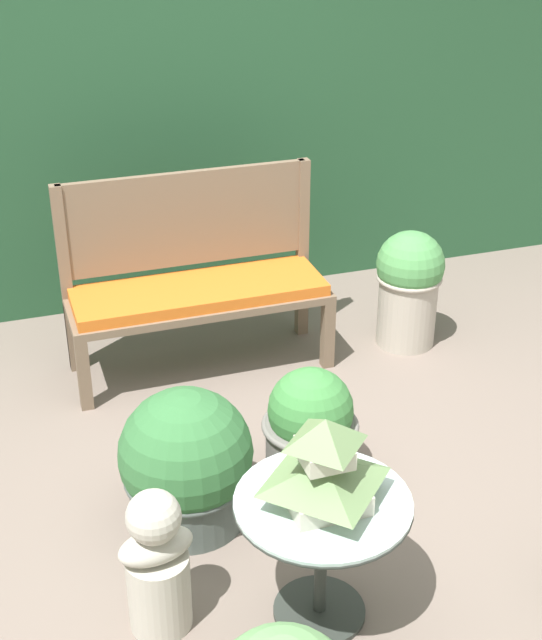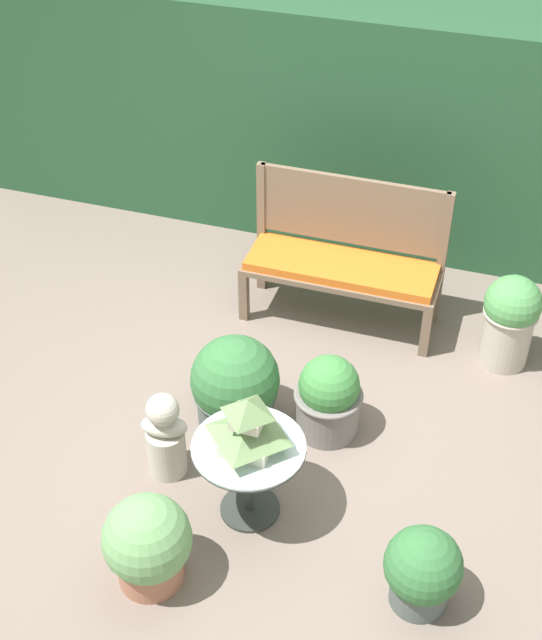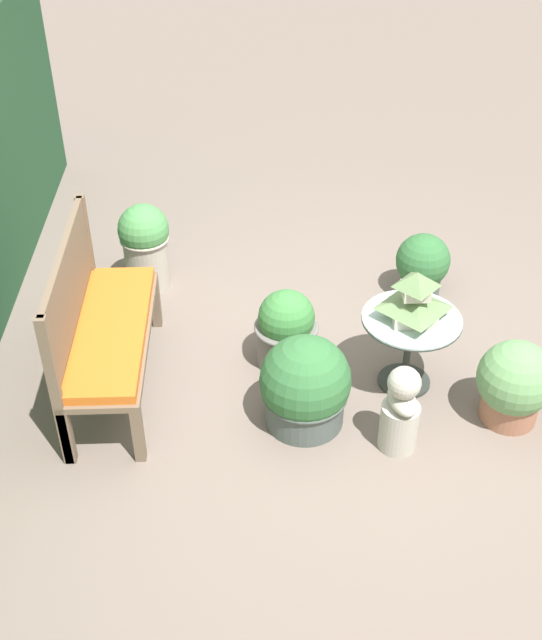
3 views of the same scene
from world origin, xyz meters
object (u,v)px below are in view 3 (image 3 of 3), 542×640
(potted_plant_patio_mid, at_px, (145,244))
(potted_plant_table_far, at_px, (422,265))
(potted_plant_bench_right, at_px, (286,330))
(potted_plant_path_edge, at_px, (514,384))
(potted_plant_table_near, at_px, (305,387))
(pagoda_birdhouse, at_px, (414,299))
(patio_table, at_px, (410,332))
(garden_bench, at_px, (112,335))
(garden_bust, at_px, (401,411))

(potted_plant_patio_mid, relative_size, potted_plant_table_far, 1.37)
(potted_plant_bench_right, bearing_deg, potted_plant_path_edge, -113.85)
(potted_plant_table_near, bearing_deg, pagoda_birdhouse, -64.33)
(pagoda_birdhouse, xyz_separation_m, potted_plant_table_far, (0.98, -0.28, -0.41))
(pagoda_birdhouse, xyz_separation_m, potted_plant_bench_right, (0.24, 0.73, -0.39))
(patio_table, bearing_deg, potted_plant_bench_right, 72.00)
(potted_plant_table_near, relative_size, potted_plant_patio_mid, 0.89)
(garden_bench, height_order, potted_plant_patio_mid, potted_plant_patio_mid)
(potted_plant_table_near, bearing_deg, potted_plant_bench_right, 8.12)
(garden_bust, relative_size, potted_plant_table_near, 0.98)
(potted_plant_table_near, height_order, potted_plant_bench_right, potted_plant_table_near)
(potted_plant_bench_right, distance_m, potted_plant_table_far, 1.26)
(garden_bust, xyz_separation_m, potted_plant_table_far, (1.52, -0.42, -0.03))
(pagoda_birdhouse, relative_size, potted_plant_table_far, 0.73)
(patio_table, xyz_separation_m, pagoda_birdhouse, (-0.00, -0.00, 0.25))
(potted_plant_bench_right, height_order, potted_plant_table_far, potted_plant_bench_right)
(potted_plant_table_near, xyz_separation_m, potted_plant_path_edge, (-0.02, -1.22, -0.00))
(patio_table, height_order, potted_plant_path_edge, potted_plant_path_edge)
(potted_plant_table_near, bearing_deg, potted_plant_path_edge, -90.98)
(potted_plant_table_near, relative_size, potted_plant_table_far, 1.23)
(patio_table, bearing_deg, potted_plant_table_near, 115.67)
(potted_plant_table_near, distance_m, potted_plant_patio_mid, 1.82)
(garden_bench, xyz_separation_m, pagoda_birdhouse, (-0.04, -1.79, 0.24))
(garden_bench, xyz_separation_m, potted_plant_patio_mid, (1.13, -0.09, -0.05))
(potted_plant_bench_right, bearing_deg, garden_bench, 100.77)
(patio_table, relative_size, potted_plant_patio_mid, 0.93)
(pagoda_birdhouse, relative_size, potted_plant_bench_right, 0.65)
(potted_plant_patio_mid, xyz_separation_m, potted_plant_bench_right, (-0.93, -0.97, -0.09))
(garden_bench, relative_size, potted_plant_bench_right, 2.47)
(potted_plant_bench_right, relative_size, potted_plant_path_edge, 1.00)
(garden_bust, bearing_deg, potted_plant_table_near, 56.89)
(potted_plant_patio_mid, distance_m, potted_plant_bench_right, 1.34)
(garden_bench, xyz_separation_m, patio_table, (-0.04, -1.79, -0.00))
(garden_bench, height_order, potted_plant_path_edge, potted_plant_path_edge)
(pagoda_birdhouse, bearing_deg, potted_plant_table_far, -15.89)
(potted_plant_patio_mid, relative_size, potted_plant_path_edge, 1.22)
(garden_bench, bearing_deg, potted_plant_patio_mid, -4.70)
(garden_bust, height_order, potted_plant_patio_mid, potted_plant_patio_mid)
(patio_table, height_order, potted_plant_table_far, patio_table)
(garden_bench, bearing_deg, potted_plant_path_edge, -98.97)
(potted_plant_patio_mid, xyz_separation_m, potted_plant_path_edge, (-1.50, -2.26, -0.09))
(potted_plant_patio_mid, distance_m, potted_plant_table_far, 1.99)
(potted_plant_path_edge, bearing_deg, garden_bust, 106.46)
(garden_bench, relative_size, potted_plant_table_near, 2.27)
(garden_bust, distance_m, potted_plant_table_near, 0.57)
(potted_plant_table_near, relative_size, potted_plant_bench_right, 1.09)
(patio_table, xyz_separation_m, potted_plant_table_far, (0.98, -0.28, -0.16))
(potted_plant_bench_right, xyz_separation_m, potted_plant_table_far, (0.74, -1.01, -0.02))
(pagoda_birdhouse, height_order, garden_bust, pagoda_birdhouse)
(patio_table, distance_m, garden_bust, 0.57)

